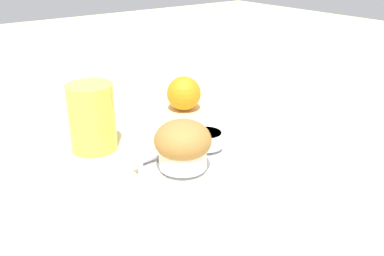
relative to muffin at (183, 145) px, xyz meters
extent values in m
plane|color=beige|center=(0.02, 0.01, -0.05)|extent=(3.00, 3.00, 0.00)
cylinder|color=white|center=(0.03, -0.01, -0.05)|extent=(0.20, 0.20, 0.01)
torus|color=white|center=(0.03, -0.01, -0.04)|extent=(0.19, 0.19, 0.01)
cylinder|color=silver|center=(0.00, 0.00, -0.02)|extent=(0.07, 0.07, 0.03)
ellipsoid|color=olive|center=(0.00, 0.00, 0.01)|extent=(0.08, 0.08, 0.06)
cylinder|color=silver|center=(0.07, 0.03, -0.02)|extent=(0.05, 0.05, 0.02)
cylinder|color=white|center=(0.07, 0.03, -0.01)|extent=(0.05, 0.05, 0.00)
sphere|color=maroon|center=(0.03, 0.04, -0.03)|extent=(0.01, 0.01, 0.01)
sphere|color=maroon|center=(0.05, 0.04, -0.03)|extent=(0.01, 0.01, 0.01)
cube|color=#B7B7BC|center=(0.04, 0.05, -0.03)|extent=(0.18, 0.02, 0.00)
sphere|color=orange|center=(0.17, 0.23, -0.02)|extent=(0.07, 0.07, 0.07)
cylinder|color=#EAD14C|center=(-0.06, 0.17, 0.00)|extent=(0.07, 0.07, 0.11)
camera|label=1|loc=(-0.32, -0.44, 0.26)|focal=40.00mm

